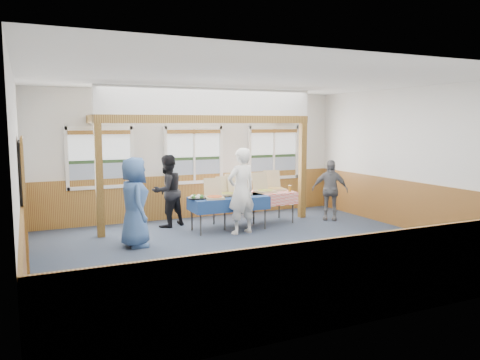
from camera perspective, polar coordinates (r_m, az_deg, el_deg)
name	(u,v)px	position (r m, az deg, el deg)	size (l,w,h in m)	color
floor	(255,250)	(9.01, 1.78, -8.51)	(8.00, 8.00, 0.00)	#2C3648
ceiling	(255,79)	(8.72, 1.86, 12.20)	(8.00, 8.00, 0.00)	white
wall_back	(193,155)	(11.95, -5.70, 3.07)	(8.00, 8.00, 0.00)	silver
wall_front	(386,191)	(5.83, 17.39, -1.27)	(8.00, 8.00, 0.00)	silver
wall_left	(18,177)	(7.81, -25.44, 0.39)	(8.00, 8.00, 0.00)	silver
wall_right	(416,159)	(11.10, 20.66, 2.36)	(8.00, 8.00, 0.00)	silver
wainscot_back	(194,196)	(12.04, -5.60, -1.93)	(7.98, 0.05, 1.10)	brown
wainscot_front	(381,276)	(6.08, 16.86, -11.09)	(7.98, 0.05, 1.10)	brown
wainscot_left	(24,244)	(7.99, -24.87, -7.11)	(0.05, 6.98, 1.10)	brown
wainscot_right	(413,206)	(11.20, 20.34, -3.00)	(0.05, 6.98, 1.10)	brown
cased_opening	(23,203)	(8.78, -24.94, -2.56)	(0.06, 1.30, 2.10)	#303030
window_left	(100,154)	(11.36, -16.68, 3.01)	(1.56, 0.10, 1.46)	white
window_mid	(194,152)	(11.90, -5.64, 3.43)	(1.56, 0.10, 1.46)	white
window_right	(274,150)	(12.84, 4.13, 3.70)	(1.56, 0.10, 1.46)	white
post_left	(99,181)	(10.24, -16.78, -0.09)	(0.15, 0.15, 2.40)	#543312
post_right	(302,171)	(11.98, 7.61, 1.13)	(0.15, 0.15, 2.40)	#543312
cross_beam	(210,119)	(10.79, -3.66, 7.40)	(5.15, 0.18, 0.18)	#543312
table_left	(229,199)	(10.53, -1.40, -2.37)	(1.89, 1.37, 0.76)	#303030
table_right	(254,195)	(11.17, 1.67, -1.80)	(2.07, 1.16, 0.76)	#303030
pizza_box_a	(214,196)	(10.27, -3.16, -1.91)	(0.48, 0.55, 0.43)	tan
pizza_box_b	(240,192)	(10.80, -0.04, -1.44)	(0.44, 0.53, 0.45)	tan
pizza_box_c	(226,192)	(10.75, -1.67, -1.50)	(0.40, 0.48, 0.41)	tan
pizza_box_d	(237,190)	(11.17, -0.41, -1.17)	(0.47, 0.54, 0.44)	tan
pizza_box_e	(264,189)	(11.19, 2.98, -1.16)	(0.46, 0.54, 0.46)	tan
pizza_box_f	(275,187)	(11.58, 4.27, -0.89)	(0.50, 0.58, 0.47)	tan
veggie_tray	(197,197)	(10.25, -5.25, -2.13)	(0.39, 0.39, 0.09)	black
drink_glass	(290,189)	(11.33, 6.09, -1.05)	(0.07, 0.07, 0.15)	#916318
woman_white	(241,191)	(10.13, 0.16, -1.36)	(0.68, 0.45, 1.88)	white
woman_black	(167,191)	(10.96, -8.86, -1.33)	(0.82, 0.64, 1.68)	black
man_blue	(135,202)	(9.30, -12.74, -2.66)	(0.86, 0.56, 1.76)	#39598E
person_grey	(330,190)	(11.83, 10.90, -1.20)	(0.88, 0.37, 1.50)	slate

